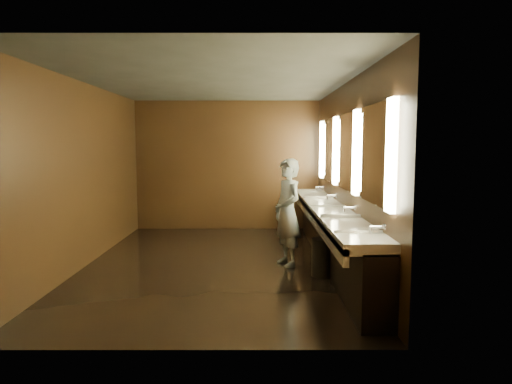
# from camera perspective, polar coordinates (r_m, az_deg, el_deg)

# --- Properties ---
(floor) EXTENTS (6.00, 6.00, 0.00)m
(floor) POSITION_cam_1_polar(r_m,az_deg,el_deg) (7.24, -4.95, -8.93)
(floor) COLOR black
(floor) RESTS_ON ground
(ceiling) EXTENTS (4.00, 6.00, 0.02)m
(ceiling) POSITION_cam_1_polar(r_m,az_deg,el_deg) (7.06, -5.16, 13.60)
(ceiling) COLOR #2D2D2B
(ceiling) RESTS_ON wall_back
(wall_back) EXTENTS (4.00, 0.02, 2.80)m
(wall_back) POSITION_cam_1_polar(r_m,az_deg,el_deg) (10.00, -3.57, 3.33)
(wall_back) COLOR black
(wall_back) RESTS_ON floor
(wall_front) EXTENTS (4.00, 0.02, 2.80)m
(wall_front) POSITION_cam_1_polar(r_m,az_deg,el_deg) (4.05, -8.72, -0.65)
(wall_front) COLOR black
(wall_front) RESTS_ON floor
(wall_left) EXTENTS (0.02, 6.00, 2.80)m
(wall_left) POSITION_cam_1_polar(r_m,az_deg,el_deg) (7.46, -20.56, 2.05)
(wall_left) COLOR black
(wall_left) RESTS_ON floor
(wall_right) EXTENTS (0.02, 6.00, 2.80)m
(wall_right) POSITION_cam_1_polar(r_m,az_deg,el_deg) (7.13, 11.20, 2.15)
(wall_right) COLOR black
(wall_right) RESTS_ON floor
(sink_counter) EXTENTS (0.55, 5.40, 1.01)m
(sink_counter) POSITION_cam_1_polar(r_m,az_deg,el_deg) (7.20, 9.43, -5.03)
(sink_counter) COLOR black
(sink_counter) RESTS_ON floor
(mirror_band) EXTENTS (0.06, 5.03, 1.15)m
(mirror_band) POSITION_cam_1_polar(r_m,az_deg,el_deg) (7.11, 11.10, 4.97)
(mirror_band) COLOR #FEF7B5
(mirror_band) RESTS_ON wall_right
(person) EXTENTS (0.59, 0.70, 1.65)m
(person) POSITION_cam_1_polar(r_m,az_deg,el_deg) (7.00, 3.97, -2.56)
(person) COLOR #90B8D6
(person) RESTS_ON floor
(trash_bin) EXTENTS (0.42, 0.42, 0.54)m
(trash_bin) POSITION_cam_1_polar(r_m,az_deg,el_deg) (6.59, 8.45, -8.08)
(trash_bin) COLOR black
(trash_bin) RESTS_ON floor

